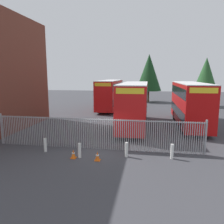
{
  "coord_description": "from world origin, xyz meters",
  "views": [
    {
      "loc": [
        3.06,
        -14.44,
        5.17
      ],
      "look_at": [
        0.0,
        4.0,
        2.0
      ],
      "focal_mm": 34.86,
      "sensor_mm": 36.0,
      "label": 1
    }
  ],
  "objects_px": {
    "bollard_center_front": "(79,151)",
    "double_decker_bus_behind_fence_right": "(110,93)",
    "bollard_near_right": "(126,150)",
    "traffic_cone_by_gate": "(97,156)",
    "bollard_near_left": "(45,145)",
    "traffic_cone_mid_forecourt": "(73,154)",
    "double_decker_bus_behind_fence_left": "(190,102)",
    "double_decker_bus_near_gate": "(134,103)",
    "bollard_far_right": "(172,151)"
  },
  "relations": [
    {
      "from": "bollard_center_front",
      "to": "bollard_near_right",
      "type": "relative_size",
      "value": 1.0
    },
    {
      "from": "double_decker_bus_behind_fence_left",
      "to": "traffic_cone_mid_forecourt",
      "type": "height_order",
      "value": "double_decker_bus_behind_fence_left"
    },
    {
      "from": "double_decker_bus_behind_fence_right",
      "to": "traffic_cone_mid_forecourt",
      "type": "bearing_deg",
      "value": -86.7
    },
    {
      "from": "bollard_center_front",
      "to": "bollard_far_right",
      "type": "bearing_deg",
      "value": 7.67
    },
    {
      "from": "double_decker_bus_behind_fence_right",
      "to": "bollard_near_left",
      "type": "height_order",
      "value": "double_decker_bus_behind_fence_right"
    },
    {
      "from": "double_decker_bus_behind_fence_left",
      "to": "bollard_center_front",
      "type": "height_order",
      "value": "double_decker_bus_behind_fence_left"
    },
    {
      "from": "bollard_far_right",
      "to": "double_decker_bus_behind_fence_left",
      "type": "bearing_deg",
      "value": 74.73
    },
    {
      "from": "double_decker_bus_behind_fence_left",
      "to": "double_decker_bus_behind_fence_right",
      "type": "xyz_separation_m",
      "value": [
        -9.97,
        9.37,
        0.0
      ]
    },
    {
      "from": "double_decker_bus_near_gate",
      "to": "bollard_center_front",
      "type": "distance_m",
      "value": 9.74
    },
    {
      "from": "double_decker_bus_behind_fence_left",
      "to": "double_decker_bus_near_gate",
      "type": "bearing_deg",
      "value": -164.71
    },
    {
      "from": "double_decker_bus_behind_fence_left",
      "to": "traffic_cone_mid_forecourt",
      "type": "xyz_separation_m",
      "value": [
        -8.81,
        -10.8,
        -2.13
      ]
    },
    {
      "from": "double_decker_bus_behind_fence_left",
      "to": "bollard_near_left",
      "type": "distance_m",
      "value": 15.05
    },
    {
      "from": "double_decker_bus_near_gate",
      "to": "traffic_cone_by_gate",
      "type": "bearing_deg",
      "value": -99.74
    },
    {
      "from": "double_decker_bus_near_gate",
      "to": "traffic_cone_mid_forecourt",
      "type": "bearing_deg",
      "value": -108.99
    },
    {
      "from": "traffic_cone_mid_forecourt",
      "to": "double_decker_bus_behind_fence_left",
      "type": "bearing_deg",
      "value": 50.8
    },
    {
      "from": "double_decker_bus_near_gate",
      "to": "bollard_near_right",
      "type": "distance_m",
      "value": 8.7
    },
    {
      "from": "double_decker_bus_near_gate",
      "to": "bollard_far_right",
      "type": "height_order",
      "value": "double_decker_bus_near_gate"
    },
    {
      "from": "bollard_center_front",
      "to": "traffic_cone_by_gate",
      "type": "distance_m",
      "value": 1.26
    },
    {
      "from": "double_decker_bus_near_gate",
      "to": "bollard_far_right",
      "type": "distance_m",
      "value": 9.05
    },
    {
      "from": "bollard_near_right",
      "to": "traffic_cone_by_gate",
      "type": "bearing_deg",
      "value": -151.89
    },
    {
      "from": "bollard_near_right",
      "to": "bollard_far_right",
      "type": "xyz_separation_m",
      "value": [
        2.84,
        0.13,
        0.0
      ]
    },
    {
      "from": "double_decker_bus_near_gate",
      "to": "double_decker_bus_behind_fence_right",
      "type": "distance_m",
      "value": 11.74
    },
    {
      "from": "double_decker_bus_behind_fence_left",
      "to": "bollard_near_left",
      "type": "bearing_deg",
      "value": -138.08
    },
    {
      "from": "double_decker_bus_behind_fence_left",
      "to": "bollard_near_right",
      "type": "distance_m",
      "value": 11.61
    },
    {
      "from": "double_decker_bus_near_gate",
      "to": "bollard_near_left",
      "type": "distance_m",
      "value": 10.24
    },
    {
      "from": "bollard_center_front",
      "to": "double_decker_bus_behind_fence_right",
      "type": "bearing_deg",
      "value": 94.34
    },
    {
      "from": "bollard_near_left",
      "to": "bollard_center_front",
      "type": "xyz_separation_m",
      "value": [
        2.65,
        -0.69,
        0.0
      ]
    },
    {
      "from": "bollard_center_front",
      "to": "traffic_cone_mid_forecourt",
      "type": "bearing_deg",
      "value": -157.23
    },
    {
      "from": "double_decker_bus_behind_fence_left",
      "to": "double_decker_bus_behind_fence_right",
      "type": "bearing_deg",
      "value": 136.79
    },
    {
      "from": "traffic_cone_mid_forecourt",
      "to": "bollard_far_right",
      "type": "bearing_deg",
      "value": 8.61
    },
    {
      "from": "traffic_cone_by_gate",
      "to": "bollard_near_left",
      "type": "bearing_deg",
      "value": 166.22
    },
    {
      "from": "double_decker_bus_behind_fence_left",
      "to": "traffic_cone_by_gate",
      "type": "bearing_deg",
      "value": -123.52
    },
    {
      "from": "bollard_near_left",
      "to": "bollard_center_front",
      "type": "distance_m",
      "value": 2.74
    },
    {
      "from": "double_decker_bus_near_gate",
      "to": "bollard_far_right",
      "type": "bearing_deg",
      "value": -70.68
    },
    {
      "from": "double_decker_bus_near_gate",
      "to": "bollard_near_right",
      "type": "xyz_separation_m",
      "value": [
        0.08,
        -8.47,
        -1.95
      ]
    },
    {
      "from": "bollard_center_front",
      "to": "bollard_near_right",
      "type": "height_order",
      "value": "same"
    },
    {
      "from": "bollard_center_front",
      "to": "bollard_near_right",
      "type": "distance_m",
      "value": 2.98
    },
    {
      "from": "bollard_near_right",
      "to": "traffic_cone_mid_forecourt",
      "type": "xyz_separation_m",
      "value": [
        -3.27,
        -0.79,
        -0.19
      ]
    },
    {
      "from": "bollard_near_left",
      "to": "bollard_near_right",
      "type": "height_order",
      "value": "same"
    },
    {
      "from": "bollard_far_right",
      "to": "double_decker_bus_near_gate",
      "type": "bearing_deg",
      "value": 109.32
    },
    {
      "from": "bollard_near_left",
      "to": "traffic_cone_mid_forecourt",
      "type": "distance_m",
      "value": 2.45
    },
    {
      "from": "bollard_center_front",
      "to": "bollard_near_right",
      "type": "xyz_separation_m",
      "value": [
        2.91,
        0.64,
        0.0
      ]
    },
    {
      "from": "bollard_near_left",
      "to": "traffic_cone_by_gate",
      "type": "relative_size",
      "value": 1.61
    },
    {
      "from": "double_decker_bus_near_gate",
      "to": "traffic_cone_mid_forecourt",
      "type": "distance_m",
      "value": 10.03
    },
    {
      "from": "bollard_far_right",
      "to": "traffic_cone_mid_forecourt",
      "type": "distance_m",
      "value": 6.19
    },
    {
      "from": "double_decker_bus_behind_fence_right",
      "to": "bollard_near_left",
      "type": "distance_m",
      "value": 19.47
    },
    {
      "from": "bollard_near_right",
      "to": "traffic_cone_by_gate",
      "type": "height_order",
      "value": "bollard_near_right"
    },
    {
      "from": "bollard_near_left",
      "to": "traffic_cone_by_gate",
      "type": "xyz_separation_m",
      "value": [
        3.87,
        -0.95,
        -0.19
      ]
    },
    {
      "from": "traffic_cone_by_gate",
      "to": "traffic_cone_mid_forecourt",
      "type": "height_order",
      "value": "same"
    },
    {
      "from": "traffic_cone_by_gate",
      "to": "bollard_center_front",
      "type": "bearing_deg",
      "value": 167.87
    }
  ]
}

